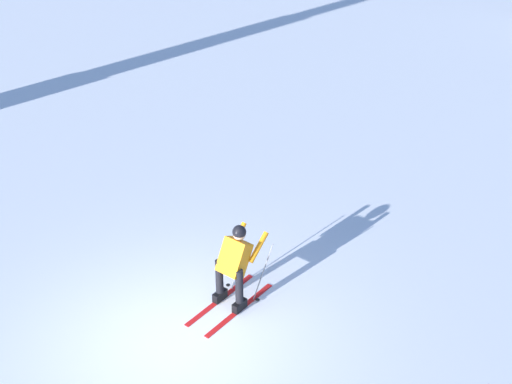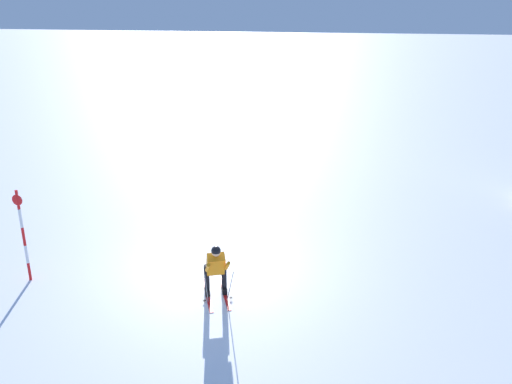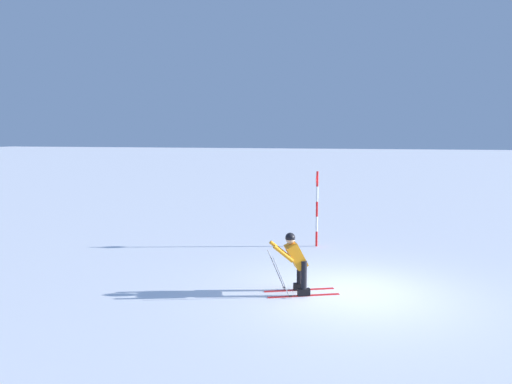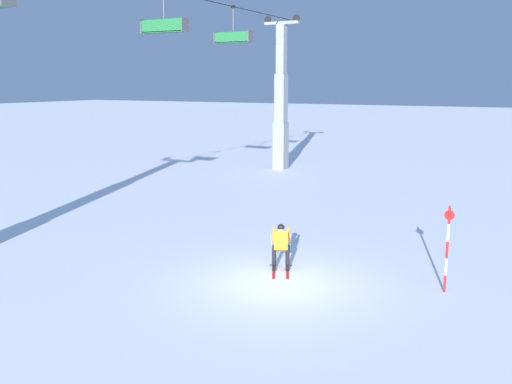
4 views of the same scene
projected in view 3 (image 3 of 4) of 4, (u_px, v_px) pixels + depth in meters
The scene contains 3 objects.
ground_plane at pixel (354, 292), 11.36m from camera, with size 260.00×260.00×0.00m, color white.
skier_carving_main at pixel (296, 259), 11.15m from camera, with size 1.73×1.21×1.54m.
trail_marker_pole at pixel (317, 206), 15.90m from camera, with size 0.07×0.28×2.47m.
Camera 3 is at (-0.90, 11.22, 3.60)m, focal length 34.25 mm.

